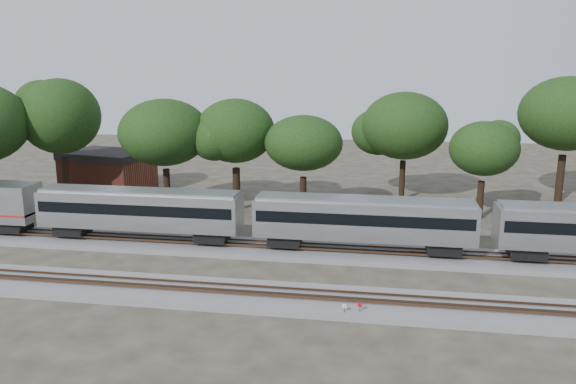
% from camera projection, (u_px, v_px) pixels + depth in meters
% --- Properties ---
extents(ground, '(160.00, 160.00, 0.00)m').
position_uv_depth(ground, '(275.00, 278.00, 42.00)').
color(ground, '#383328').
rests_on(ground, ground).
extents(track_far, '(160.00, 5.00, 0.73)m').
position_uv_depth(track_far, '(288.00, 250.00, 47.73)').
color(track_far, slate).
rests_on(track_far, ground).
extents(track_near, '(160.00, 5.00, 0.73)m').
position_uv_depth(track_near, '(264.00, 297.00, 38.10)').
color(track_near, slate).
rests_on(track_near, ground).
extents(switch_stand_red, '(0.32, 0.09, 1.00)m').
position_uv_depth(switch_stand_red, '(360.00, 308.00, 35.35)').
color(switch_stand_red, '#512D19').
rests_on(switch_stand_red, ground).
extents(switch_stand_white, '(0.29, 0.15, 0.95)m').
position_uv_depth(switch_stand_white, '(344.00, 309.00, 35.26)').
color(switch_stand_white, '#512D19').
rests_on(switch_stand_white, ground).
extents(switch_lever, '(0.57, 0.44, 0.30)m').
position_uv_depth(switch_lever, '(376.00, 316.00, 35.37)').
color(switch_lever, '#512D19').
rests_on(switch_lever, ground).
extents(brick_building, '(11.53, 9.18, 4.94)m').
position_uv_depth(brick_building, '(108.00, 170.00, 71.06)').
color(brick_building, brown).
rests_on(brick_building, ground).
extents(tree_1, '(10.12, 10.12, 14.26)m').
position_uv_depth(tree_1, '(61.00, 116.00, 62.66)').
color(tree_1, black).
rests_on(tree_1, ground).
extents(tree_2, '(8.70, 8.70, 12.27)m').
position_uv_depth(tree_2, '(164.00, 133.00, 59.54)').
color(tree_2, black).
rests_on(tree_2, ground).
extents(tree_3, '(8.84, 8.84, 12.47)m').
position_uv_depth(tree_3, '(235.00, 131.00, 59.71)').
color(tree_3, black).
rests_on(tree_3, ground).
extents(tree_4, '(7.86, 7.86, 11.08)m').
position_uv_depth(tree_4, '(304.00, 143.00, 57.59)').
color(tree_4, black).
rests_on(tree_4, ground).
extents(tree_5, '(8.92, 8.92, 12.58)m').
position_uv_depth(tree_5, '(405.00, 126.00, 63.94)').
color(tree_5, black).
rests_on(tree_5, ground).
extents(tree_6, '(7.43, 7.43, 10.47)m').
position_uv_depth(tree_6, '(484.00, 149.00, 56.63)').
color(tree_6, black).
rests_on(tree_6, ground).
extents(tree_7, '(10.36, 10.36, 14.60)m').
position_uv_depth(tree_7, '(567.00, 114.00, 63.11)').
color(tree_7, black).
rests_on(tree_7, ground).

